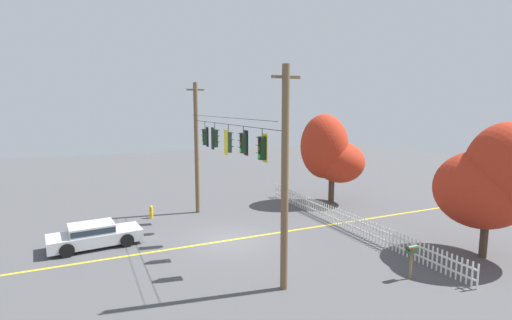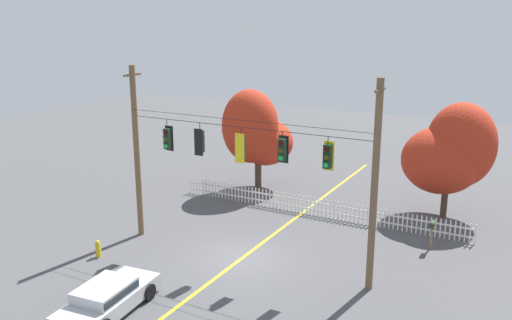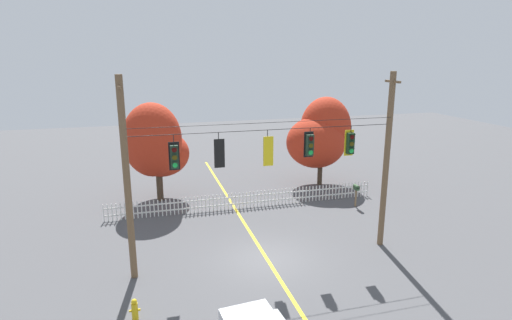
{
  "view_description": "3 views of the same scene",
  "coord_description": "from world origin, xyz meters",
  "px_view_note": "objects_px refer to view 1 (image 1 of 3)",
  "views": [
    {
      "loc": [
        17.63,
        -6.6,
        6.78
      ],
      "look_at": [
        -0.24,
        1.6,
        4.01
      ],
      "focal_mm": 26.91,
      "sensor_mm": 36.0,
      "label": 1
    },
    {
      "loc": [
        11.02,
        -18.89,
        10.19
      ],
      "look_at": [
        0.2,
        0.9,
        4.31
      ],
      "focal_mm": 37.68,
      "sensor_mm": 36.0,
      "label": 2
    },
    {
      "loc": [
        -4.98,
        -16.16,
        8.89
      ],
      "look_at": [
        -0.15,
        1.33,
        4.29
      ],
      "focal_mm": 28.98,
      "sensor_mm": 36.0,
      "label": 3
    }
  ],
  "objects_px": {
    "autumn_maple_near_fence": "(330,153)",
    "autumn_maple_mid": "(494,182)",
    "parked_car": "(94,234)",
    "traffic_signal_westbound_side": "(215,138)",
    "fire_hydrant": "(151,212)",
    "traffic_signal_northbound_secondary": "(228,142)",
    "roadside_mailbox": "(412,251)",
    "traffic_signal_northbound_primary": "(205,137)",
    "traffic_signal_eastbound_side": "(244,143)",
    "traffic_signal_southbound_primary": "(262,148)"
  },
  "relations": [
    {
      "from": "traffic_signal_eastbound_side",
      "to": "fire_hydrant",
      "type": "distance_m",
      "value": 9.43
    },
    {
      "from": "traffic_signal_northbound_primary",
      "to": "autumn_maple_near_fence",
      "type": "relative_size",
      "value": 0.24
    },
    {
      "from": "traffic_signal_northbound_primary",
      "to": "traffic_signal_northbound_secondary",
      "type": "height_order",
      "value": "same"
    },
    {
      "from": "traffic_signal_westbound_side",
      "to": "parked_car",
      "type": "distance_m",
      "value": 7.69
    },
    {
      "from": "autumn_maple_mid",
      "to": "traffic_signal_southbound_primary",
      "type": "bearing_deg",
      "value": -107.21
    },
    {
      "from": "traffic_signal_northbound_primary",
      "to": "autumn_maple_mid",
      "type": "relative_size",
      "value": 0.24
    },
    {
      "from": "roadside_mailbox",
      "to": "traffic_signal_northbound_secondary",
      "type": "bearing_deg",
      "value": -145.13
    },
    {
      "from": "traffic_signal_eastbound_side",
      "to": "parked_car",
      "type": "xyz_separation_m",
      "value": [
        -3.82,
        -6.29,
        -4.55
      ]
    },
    {
      "from": "traffic_signal_westbound_side",
      "to": "fire_hydrant",
      "type": "height_order",
      "value": "traffic_signal_westbound_side"
    },
    {
      "from": "autumn_maple_near_fence",
      "to": "autumn_maple_mid",
      "type": "height_order",
      "value": "autumn_maple_near_fence"
    },
    {
      "from": "autumn_maple_near_fence",
      "to": "traffic_signal_westbound_side",
      "type": "bearing_deg",
      "value": -76.44
    },
    {
      "from": "parked_car",
      "to": "traffic_signal_westbound_side",
      "type": "bearing_deg",
      "value": 91.44
    },
    {
      "from": "autumn_maple_near_fence",
      "to": "fire_hydrant",
      "type": "bearing_deg",
      "value": -96.49
    },
    {
      "from": "traffic_signal_eastbound_side",
      "to": "traffic_signal_southbound_primary",
      "type": "distance_m",
      "value": 1.94
    },
    {
      "from": "traffic_signal_eastbound_side",
      "to": "fire_hydrant",
      "type": "height_order",
      "value": "traffic_signal_eastbound_side"
    },
    {
      "from": "traffic_signal_northbound_secondary",
      "to": "autumn_maple_mid",
      "type": "height_order",
      "value": "autumn_maple_mid"
    },
    {
      "from": "traffic_signal_westbound_side",
      "to": "roadside_mailbox",
      "type": "height_order",
      "value": "traffic_signal_westbound_side"
    },
    {
      "from": "traffic_signal_northbound_secondary",
      "to": "roadside_mailbox",
      "type": "xyz_separation_m",
      "value": [
        7.12,
        4.96,
        -3.89
      ]
    },
    {
      "from": "traffic_signal_northbound_secondary",
      "to": "traffic_signal_southbound_primary",
      "type": "bearing_deg",
      "value": 0.29
    },
    {
      "from": "traffic_signal_westbound_side",
      "to": "traffic_signal_southbound_primary",
      "type": "height_order",
      "value": "same"
    },
    {
      "from": "fire_hydrant",
      "to": "autumn_maple_mid",
      "type": "bearing_deg",
      "value": 45.6
    },
    {
      "from": "traffic_signal_northbound_secondary",
      "to": "parked_car",
      "type": "xyz_separation_m",
      "value": [
        -1.91,
        -6.27,
        -4.42
      ]
    },
    {
      "from": "traffic_signal_southbound_primary",
      "to": "autumn_maple_mid",
      "type": "bearing_deg",
      "value": 72.79
    },
    {
      "from": "traffic_signal_westbound_side",
      "to": "traffic_signal_northbound_secondary",
      "type": "relative_size",
      "value": 0.95
    },
    {
      "from": "traffic_signal_northbound_primary",
      "to": "parked_car",
      "type": "height_order",
      "value": "traffic_signal_northbound_primary"
    },
    {
      "from": "traffic_signal_eastbound_side",
      "to": "parked_car",
      "type": "height_order",
      "value": "traffic_signal_eastbound_side"
    },
    {
      "from": "traffic_signal_westbound_side",
      "to": "fire_hydrant",
      "type": "relative_size",
      "value": 1.85
    },
    {
      "from": "traffic_signal_northbound_primary",
      "to": "traffic_signal_westbound_side",
      "type": "height_order",
      "value": "same"
    },
    {
      "from": "traffic_signal_northbound_primary",
      "to": "roadside_mailbox",
      "type": "xyz_separation_m",
      "value": [
        10.98,
        4.94,
        -3.88
      ]
    },
    {
      "from": "traffic_signal_northbound_primary",
      "to": "traffic_signal_eastbound_side",
      "type": "bearing_deg",
      "value": -0.0
    },
    {
      "from": "autumn_maple_near_fence",
      "to": "autumn_maple_mid",
      "type": "distance_m",
      "value": 11.22
    },
    {
      "from": "traffic_signal_northbound_primary",
      "to": "parked_car",
      "type": "distance_m",
      "value": 7.92
    },
    {
      "from": "traffic_signal_northbound_primary",
      "to": "fire_hydrant",
      "type": "relative_size",
      "value": 1.9
    },
    {
      "from": "traffic_signal_southbound_primary",
      "to": "autumn_maple_mid",
      "type": "relative_size",
      "value": 0.22
    },
    {
      "from": "traffic_signal_westbound_side",
      "to": "roadside_mailbox",
      "type": "xyz_separation_m",
      "value": [
        9.19,
        4.96,
        -3.93
      ]
    },
    {
      "from": "traffic_signal_westbound_side",
      "to": "traffic_signal_southbound_primary",
      "type": "bearing_deg",
      "value": 0.18
    },
    {
      "from": "traffic_signal_northbound_secondary",
      "to": "traffic_signal_eastbound_side",
      "type": "height_order",
      "value": "same"
    },
    {
      "from": "autumn_maple_near_fence",
      "to": "autumn_maple_mid",
      "type": "bearing_deg",
      "value": 3.66
    },
    {
      "from": "traffic_signal_eastbound_side",
      "to": "parked_car",
      "type": "bearing_deg",
      "value": -121.27
    },
    {
      "from": "traffic_signal_southbound_primary",
      "to": "autumn_maple_near_fence",
      "type": "height_order",
      "value": "autumn_maple_near_fence"
    },
    {
      "from": "traffic_signal_westbound_side",
      "to": "autumn_maple_mid",
      "type": "xyz_separation_m",
      "value": [
        8.98,
        9.91,
        -1.59
      ]
    },
    {
      "from": "autumn_maple_near_fence",
      "to": "autumn_maple_mid",
      "type": "relative_size",
      "value": 1.02
    },
    {
      "from": "traffic_signal_northbound_secondary",
      "to": "roadside_mailbox",
      "type": "bearing_deg",
      "value": 34.87
    },
    {
      "from": "traffic_signal_northbound_secondary",
      "to": "fire_hydrant",
      "type": "height_order",
      "value": "traffic_signal_northbound_secondary"
    },
    {
      "from": "autumn_maple_near_fence",
      "to": "fire_hydrant",
      "type": "height_order",
      "value": "autumn_maple_near_fence"
    },
    {
      "from": "roadside_mailbox",
      "to": "traffic_signal_southbound_primary",
      "type": "bearing_deg",
      "value": -123.51
    },
    {
      "from": "parked_car",
      "to": "traffic_signal_northbound_secondary",
      "type": "bearing_deg",
      "value": 73.05
    },
    {
      "from": "parked_car",
      "to": "fire_hydrant",
      "type": "relative_size",
      "value": 5.65
    },
    {
      "from": "traffic_signal_northbound_secondary",
      "to": "roadside_mailbox",
      "type": "distance_m",
      "value": 9.51
    },
    {
      "from": "traffic_signal_westbound_side",
      "to": "traffic_signal_eastbound_side",
      "type": "distance_m",
      "value": 3.98
    }
  ]
}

